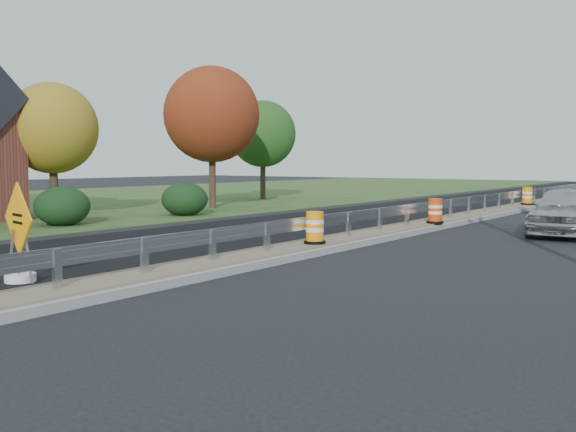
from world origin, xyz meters
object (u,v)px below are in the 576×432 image
Objects in this scene: barrel_median_mid at (435,211)px; barrel_median_far at (527,196)px; car_silver at (566,211)px; caution_sign at (20,257)px; barrel_median_near at (315,228)px.

barrel_median_far reaches higher than barrel_median_mid.
barrel_median_far is 0.19× the size of car_silver.
car_silver is at bearing 77.59° from caution_sign.
car_silver is at bearing 61.29° from barrel_median_near.
barrel_median_near is 0.96× the size of barrel_median_far.
barrel_median_mid reaches higher than barrel_median_near.
caution_sign is at bearing -100.58° from barrel_median_mid.
barrel_median_mid is 4.34m from car_silver.
caution_sign is at bearing -117.97° from car_silver.
caution_sign is 7.60m from barrel_median_near.
car_silver is (4.44, -11.27, 0.16)m from barrel_median_far.
caution_sign is 2.29× the size of barrel_median_mid.
barrel_median_near is at bearing 83.27° from caution_sign.
barrel_median_mid is at bearing 87.58° from barrel_median_near.
barrel_median_far is at bearing 90.98° from barrel_median_mid.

